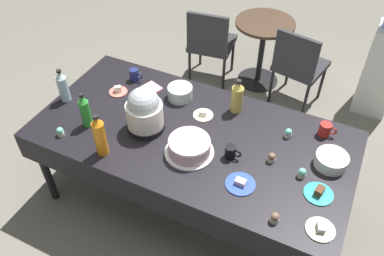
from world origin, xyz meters
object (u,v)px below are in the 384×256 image
Objects in this scene: soda_bottle_orange_juice at (100,136)px; coffee_mug_navy at (135,75)px; dessert_plate_cream at (203,114)px; maroon_chair_left at (210,41)px; ceramic_snack_bowl at (331,160)px; dessert_plate_coral at (118,91)px; glass_salad_bowl at (180,93)px; dessert_plate_sage at (320,229)px; cupcake_vanilla at (275,218)px; cupcake_rose at (302,173)px; dessert_plate_cobalt at (240,183)px; cupcake_berry at (60,132)px; slow_cooker at (144,111)px; coffee_mug_red at (325,129)px; coffee_mug_black at (231,152)px; potluck_table at (192,140)px; cupcake_lemon at (272,158)px; soda_bottle_lime_soda at (85,111)px; soda_bottle_water at (63,86)px; soda_bottle_ginger_ale at (237,97)px; cupcake_cocoa at (288,133)px; dessert_plate_teal at (319,193)px; frosted_layer_cake at (189,147)px; round_cafe_table at (263,41)px; maroon_chair_right at (299,63)px.

soda_bottle_orange_juice reaches higher than coffee_mug_navy.
maroon_chair_left reaches higher than dessert_plate_cream.
ceramic_snack_bowl reaches higher than dessert_plate_coral.
dessert_plate_sage is at bearing -29.52° from glass_salad_bowl.
ceramic_snack_bowl is 0.59m from cupcake_vanilla.
dessert_plate_cobalt is at bearing -144.78° from cupcake_rose.
cupcake_rose is at bearing 12.86° from cupcake_berry.
cupcake_rose is (-0.19, 0.33, 0.02)m from dessert_plate_sage.
slow_cooker is 2.76× the size of coffee_mug_red.
coffee_mug_red is at bearing 84.08° from cupcake_rose.
coffee_mug_red is at bearing 83.16° from cupcake_vanilla.
dessert_plate_coral is 1.55m from coffee_mug_red.
dessert_plate_cobalt is 1.66× the size of coffee_mug_black.
cupcake_berry is at bearing -152.92° from potluck_table.
cupcake_rose is at bearing -11.18° from cupcake_lemon.
soda_bottle_lime_soda is at bearing -172.61° from cupcake_rose.
coffee_mug_red is at bearing 61.25° from dessert_plate_cobalt.
dessert_plate_cream is 0.55× the size of soda_bottle_water.
soda_bottle_lime_soda is at bearing -145.60° from soda_bottle_ginger_ale.
coffee_mug_black reaches higher than cupcake_cocoa.
maroon_chair_left is at bearing 109.21° from potluck_table.
coffee_mug_black is at bearing 139.17° from cupcake_vanilla.
dessert_plate_sage reaches higher than dessert_plate_cobalt.
glass_salad_bowl reaches higher than coffee_mug_red.
dessert_plate_cream is at bearing -174.77° from cupcake_cocoa.
cupcake_vanilla is at bearing -121.53° from dessert_plate_teal.
frosted_layer_cake is 1.09m from soda_bottle_water.
ceramic_snack_bowl is 0.75× the size of soda_bottle_lime_soda.
ceramic_snack_bowl is 0.93m from dessert_plate_cream.
slow_cooker is at bearing -98.04° from round_cafe_table.
dessert_plate_cream is 2.19× the size of cupcake_lemon.
slow_cooker reaches higher than soda_bottle_lime_soda.
cupcake_cocoa is 1.00× the size of cupcake_berry.
cupcake_vanilla is 0.97m from soda_bottle_ginger_ale.
cupcake_vanilla is (0.97, -0.75, -0.02)m from glass_salad_bowl.
dessert_plate_coral is at bearing 92.26° from soda_bottle_lime_soda.
dessert_plate_coral is at bearing 172.41° from cupcake_lemon.
cupcake_lemon is (-0.40, 0.37, 0.02)m from dessert_plate_sage.
dessert_plate_sage reaches higher than potluck_table.
glass_salad_bowl is 0.92× the size of ceramic_snack_bowl.
soda_bottle_lime_soda reaches higher than dessert_plate_cobalt.
maroon_chair_right is at bearing 99.51° from cupcake_cocoa.
maroon_chair_left reaches higher than round_cafe_table.
dessert_plate_sage is 0.54m from cupcake_lemon.
dessert_plate_cobalt is 0.93m from soda_bottle_orange_juice.
cupcake_lemon is 1.94m from maroon_chair_left.
slow_cooker is 0.59m from coffee_mug_navy.
dessert_plate_teal is at bearing -72.95° from maroon_chair_right.
soda_bottle_lime_soda is at bearing -128.99° from glass_salad_bowl.
ceramic_snack_bowl reaches higher than cupcake_vanilla.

